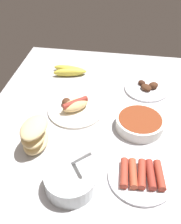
% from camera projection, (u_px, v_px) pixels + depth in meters
% --- Properties ---
extents(ground_plane, '(1.20, 0.90, 0.03)m').
position_uv_depth(ground_plane, '(95.00, 126.00, 1.07)').
color(ground_plane, '#B2B2B7').
extents(bowl_coleslaw, '(0.16, 0.16, 0.16)m').
position_uv_depth(bowl_coleslaw, '(70.00, 180.00, 0.81)').
color(bowl_coleslaw, silver).
rests_on(bowl_coleslaw, ground_plane).
extents(bowl_chili, '(0.18, 0.18, 0.04)m').
position_uv_depth(bowl_chili, '(140.00, 122.00, 1.03)').
color(bowl_chili, white).
rests_on(bowl_chili, ground_plane).
extents(plate_hotdog_assembled, '(0.23, 0.23, 0.06)m').
position_uv_depth(plate_hotdog_assembled, '(75.00, 108.00, 1.11)').
color(plate_hotdog_assembled, white).
rests_on(plate_hotdog_assembled, ground_plane).
extents(bread_stack, '(0.14, 0.11, 0.11)m').
position_uv_depth(bread_stack, '(34.00, 135.00, 0.93)').
color(bread_stack, '#E5C689').
rests_on(bread_stack, ground_plane).
extents(plate_sausages, '(0.21, 0.21, 0.04)m').
position_uv_depth(plate_sausages, '(141.00, 176.00, 0.85)').
color(plate_sausages, white).
rests_on(plate_sausages, ground_plane).
extents(banana_bunch, '(0.09, 0.17, 0.04)m').
position_uv_depth(banana_bunch, '(70.00, 71.00, 1.33)').
color(banana_bunch, gold).
rests_on(banana_bunch, ground_plane).
extents(plate_grilled_meat, '(0.20, 0.20, 0.04)m').
position_uv_depth(plate_grilled_meat, '(147.00, 88.00, 1.23)').
color(plate_grilled_meat, white).
rests_on(plate_grilled_meat, ground_plane).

